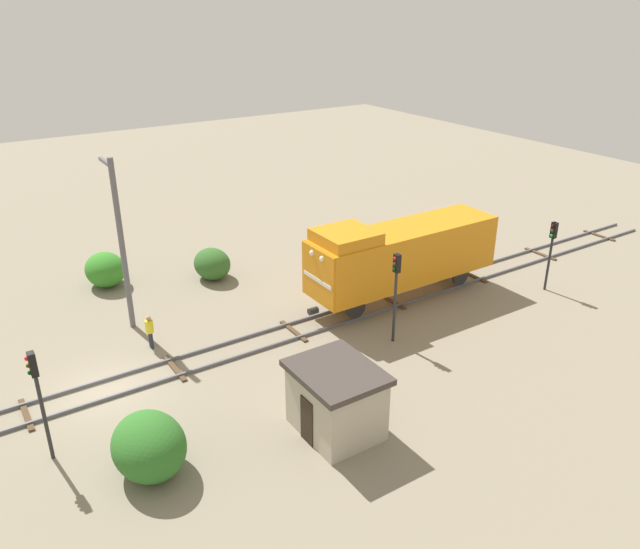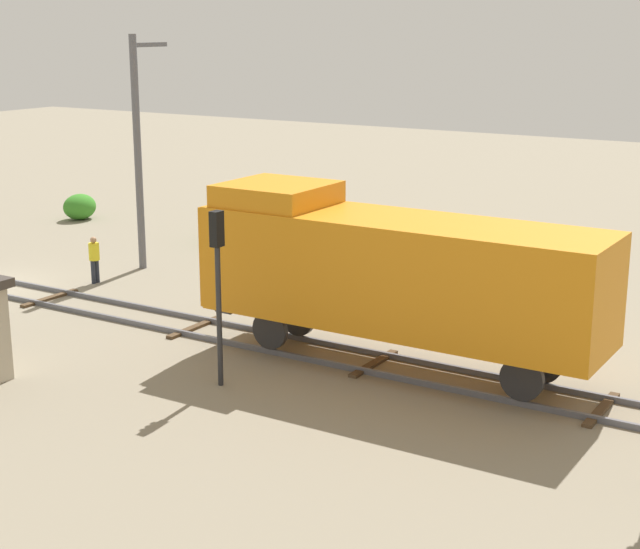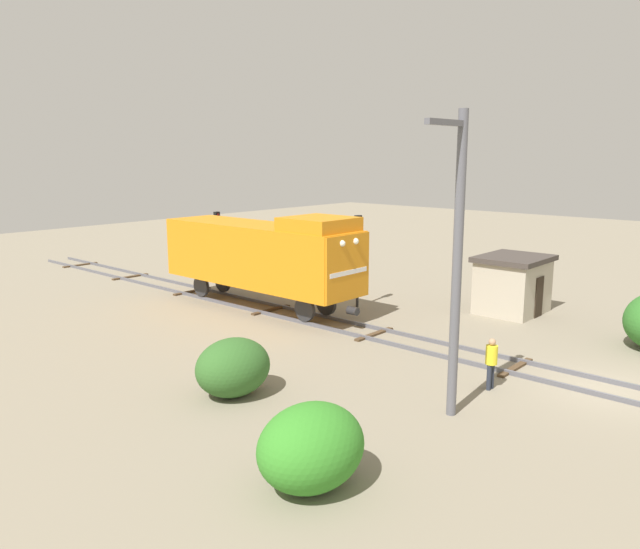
{
  "view_description": "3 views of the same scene",
  "coord_description": "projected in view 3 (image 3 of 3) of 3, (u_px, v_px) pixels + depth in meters",
  "views": [
    {
      "loc": [
        23.58,
        -4.47,
        15.34
      ],
      "look_at": [
        -1.34,
        11.82,
        2.05
      ],
      "focal_mm": 35.0,
      "sensor_mm": 36.0,
      "label": 1
    },
    {
      "loc": [
        22.27,
        27.66,
        9.06
      ],
      "look_at": [
        0.7,
        14.31,
        2.54
      ],
      "focal_mm": 55.0,
      "sensor_mm": 36.0,
      "label": 2
    },
    {
      "loc": [
        -20.34,
        -5.7,
        7.5
      ],
      "look_at": [
        0.57,
        12.93,
        2.06
      ],
      "focal_mm": 35.0,
      "sensor_mm": 36.0,
      "label": 3
    }
  ],
  "objects": [
    {
      "name": "traffic_signal_far",
      "position": [
        217.0,
        232.0,
        37.82
      ],
      "size": [
        0.32,
        0.34,
        4.06
      ],
      "color": "#262628",
      "rests_on": "ground"
    },
    {
      "name": "ground_plane",
      "position": [
        607.0,
        391.0,
        20.07
      ],
      "size": [
        112.34,
        112.34,
        0.0
      ],
      "primitive_type": "plane",
      "color": "gray"
    },
    {
      "name": "traffic_signal_mid",
      "position": [
        358.0,
        244.0,
        30.41
      ],
      "size": [
        0.32,
        0.34,
        4.57
      ],
      "color": "#262628",
      "rests_on": "ground"
    },
    {
      "name": "catenary_mast",
      "position": [
        456.0,
        260.0,
        17.33
      ],
      "size": [
        1.94,
        0.28,
        8.69
      ],
      "color": "#595960",
      "rests_on": "ground"
    },
    {
      "name": "worker_near_track",
      "position": [
        491.0,
        360.0,
        20.01
      ],
      "size": [
        0.38,
        0.38,
        1.7
      ],
      "rotation": [
        0.0,
        0.0,
        2.66
      ],
      "color": "#262B38",
      "rests_on": "ground"
    },
    {
      "name": "bush_back",
      "position": [
        233.0,
        367.0,
        19.53
      ],
      "size": [
        2.53,
        2.07,
        1.84
      ],
      "primitive_type": "ellipsoid",
      "color": "#305F26",
      "rests_on": "ground"
    },
    {
      "name": "railway_track",
      "position": [
        608.0,
        388.0,
        20.05
      ],
      "size": [
        2.4,
        74.89,
        0.16
      ],
      "color": "#595960",
      "rests_on": "ground"
    },
    {
      "name": "relay_hut",
      "position": [
        513.0,
        284.0,
        29.72
      ],
      "size": [
        3.5,
        2.9,
        2.74
      ],
      "color": "#B2A893",
      "rests_on": "ground"
    },
    {
      "name": "locomotive",
      "position": [
        262.0,
        253.0,
        30.07
      ],
      "size": [
        2.9,
        11.6,
        4.6
      ],
      "color": "orange",
      "rests_on": "railway_track"
    },
    {
      "name": "bush_mid",
      "position": [
        311.0,
        447.0,
        14.08
      ],
      "size": [
        2.71,
        2.21,
        1.97
      ],
      "primitive_type": "ellipsoid",
      "color": "#348326",
      "rests_on": "ground"
    }
  ]
}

